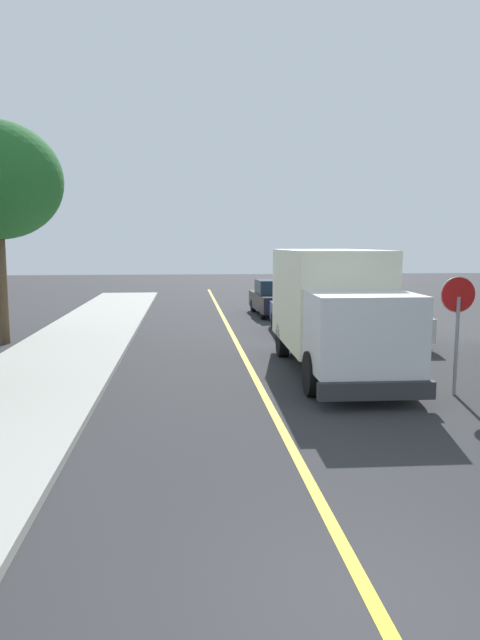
% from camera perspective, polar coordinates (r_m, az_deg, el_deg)
% --- Properties ---
extents(ground_plane, '(120.00, 120.00, 0.00)m').
position_cam_1_polar(ground_plane, '(5.95, 13.92, -26.93)').
color(ground_plane, '#303033').
extents(centre_line_yellow, '(0.16, 56.00, 0.01)m').
position_cam_1_polar(centre_line_yellow, '(15.08, 1.24, -5.26)').
color(centre_line_yellow, gold).
rests_on(centre_line_yellow, ground).
extents(box_truck, '(2.57, 7.23, 3.20)m').
position_cam_1_polar(box_truck, '(15.34, 9.27, 1.53)').
color(box_truck, '#F2EDCC').
rests_on(box_truck, ground).
extents(parked_car_near, '(1.99, 4.48, 1.67)m').
position_cam_1_polar(parked_car_near, '(21.71, 5.93, 0.74)').
color(parked_car_near, '#2D4793').
rests_on(parked_car_near, ground).
extents(parked_car_mid, '(1.96, 4.46, 1.67)m').
position_cam_1_polar(parked_car_mid, '(27.25, 3.44, 2.15)').
color(parked_car_mid, black).
rests_on(parked_car_mid, ground).
extents(parked_van_across, '(1.88, 4.43, 1.67)m').
position_cam_1_polar(parked_van_across, '(20.51, 14.31, 0.15)').
color(parked_van_across, silver).
rests_on(parked_van_across, ground).
extents(stop_sign, '(0.80, 0.10, 2.65)m').
position_cam_1_polar(stop_sign, '(13.50, 20.87, 0.70)').
color(stop_sign, gray).
rests_on(stop_sign, ground).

